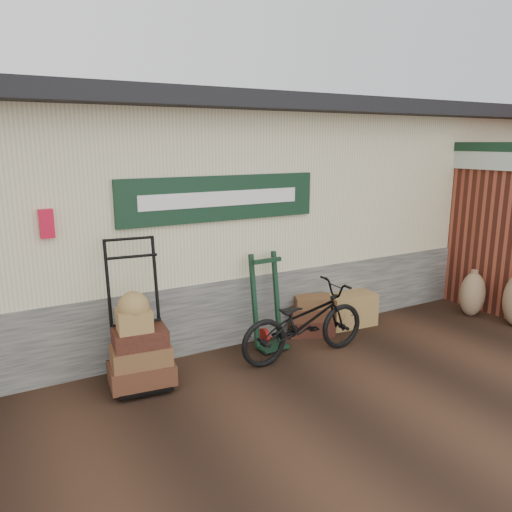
{
  "coord_description": "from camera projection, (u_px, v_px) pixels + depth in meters",
  "views": [
    {
      "loc": [
        -2.95,
        -4.51,
        2.61
      ],
      "look_at": [
        0.15,
        0.9,
        1.19
      ],
      "focal_mm": 35.0,
      "sensor_mm": 36.0,
      "label": 1
    }
  ],
  "objects": [
    {
      "name": "bicycle",
      "position": [
        304.0,
        318.0,
        6.13
      ],
      "size": [
        0.63,
        1.76,
        1.02
      ],
      "primitive_type": "imported",
      "rotation": [
        0.0,
        0.0,
        1.56
      ],
      "color": "black",
      "rests_on": "ground"
    },
    {
      "name": "ground",
      "position": [
        283.0,
        372.0,
        5.82
      ],
      "size": [
        80.0,
        80.0,
        0.0
      ],
      "primitive_type": "plane",
      "color": "black",
      "rests_on": "ground"
    },
    {
      "name": "green_barrow",
      "position": [
        267.0,
        301.0,
        6.41
      ],
      "size": [
        0.46,
        0.39,
        1.23
      ],
      "primitive_type": null,
      "rotation": [
        0.0,
        0.0,
        0.04
      ],
      "color": "black",
      "rests_on": "ground"
    },
    {
      "name": "wicker_hamper",
      "position": [
        348.0,
        309.0,
        7.3
      ],
      "size": [
        0.76,
        0.53,
        0.48
      ],
      "primitive_type": "cube",
      "rotation": [
        0.0,
        0.0,
        -0.08
      ],
      "color": "olive",
      "rests_on": "ground"
    },
    {
      "name": "burlap_sack_left",
      "position": [
        472.0,
        294.0,
        7.64
      ],
      "size": [
        0.49,
        0.44,
        0.68
      ],
      "primitive_type": "ellipsoid",
      "rotation": [
        0.0,
        0.0,
        0.2
      ],
      "color": "brown",
      "rests_on": "ground"
    },
    {
      "name": "brick_outbuilding",
      "position": [
        471.0,
        218.0,
        8.81
      ],
      "size": [
        1.71,
        4.51,
        2.62
      ],
      "color": "maroon",
      "rests_on": "ground"
    },
    {
      "name": "suitcase_stack",
      "position": [
        311.0,
        315.0,
        6.93
      ],
      "size": [
        0.73,
        0.61,
        0.55
      ],
      "primitive_type": null,
      "rotation": [
        0.0,
        0.0,
        -0.41
      ],
      "color": "black",
      "rests_on": "ground"
    },
    {
      "name": "station_building",
      "position": [
        189.0,
        208.0,
        7.77
      ],
      "size": [
        14.4,
        4.1,
        3.2
      ],
      "color": "#4C4C47",
      "rests_on": "ground"
    },
    {
      "name": "porter_trolley",
      "position": [
        136.0,
        312.0,
        5.39
      ],
      "size": [
        0.89,
        0.71,
        1.65
      ],
      "primitive_type": null,
      "rotation": [
        0.0,
        0.0,
        -0.12
      ],
      "color": "black",
      "rests_on": "ground"
    }
  ]
}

